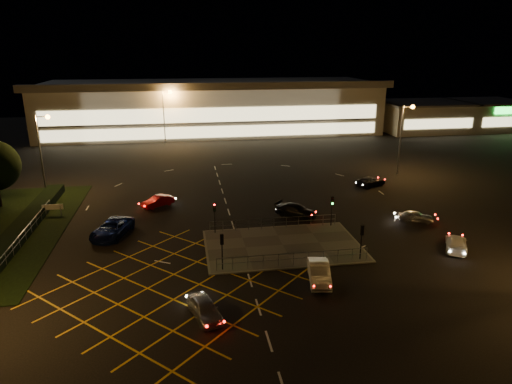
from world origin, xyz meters
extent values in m
plane|color=black|center=(0.00, 0.00, 0.00)|extent=(180.00, 180.00, 0.00)
cube|color=#4C4944|center=(2.00, -2.00, 0.06)|extent=(14.00, 9.00, 0.12)
cube|color=black|center=(-23.00, 6.00, 0.50)|extent=(2.00, 26.00, 1.00)
cube|color=beige|center=(0.00, 62.00, 5.00)|extent=(70.00, 25.00, 10.00)
cube|color=slate|center=(0.00, 62.00, 10.20)|extent=(72.00, 26.50, 0.60)
cube|color=#FFEAA5|center=(0.00, 49.45, 5.00)|extent=(66.00, 0.20, 3.00)
cube|color=#FFEAA5|center=(0.00, 49.45, 1.80)|extent=(66.00, 0.20, 2.20)
cube|color=beige|center=(46.00, 54.00, 3.00)|extent=(18.00, 14.00, 6.00)
cube|color=slate|center=(46.00, 54.00, 6.15)|extent=(18.80, 14.80, 0.40)
cube|color=#FFEAA5|center=(46.00, 46.95, 2.60)|extent=(15.30, 0.20, 2.00)
cube|color=beige|center=(62.00, 54.00, 3.00)|extent=(14.00, 14.00, 6.00)
cube|color=slate|center=(62.00, 54.00, 6.15)|extent=(14.80, 14.80, 0.40)
cube|color=#FFEAA5|center=(62.00, 46.95, 2.60)|extent=(11.90, 0.20, 2.00)
cube|color=#19E533|center=(62.00, 46.85, 5.00)|extent=(7.00, 0.30, 1.40)
cylinder|color=slate|center=(-24.00, 18.00, 5.00)|extent=(0.20, 0.20, 10.00)
cylinder|color=slate|center=(-23.30, 18.00, 9.80)|extent=(1.40, 0.12, 0.12)
sphere|color=orange|center=(-22.60, 18.00, 9.75)|extent=(0.56, 0.56, 0.56)
cylinder|color=slate|center=(24.00, 20.00, 5.00)|extent=(0.20, 0.20, 10.00)
cylinder|color=slate|center=(24.70, 20.00, 9.80)|extent=(1.40, 0.12, 0.12)
sphere|color=orange|center=(25.40, 20.00, 9.75)|extent=(0.56, 0.56, 0.56)
cylinder|color=slate|center=(-10.00, 48.00, 5.00)|extent=(0.20, 0.20, 10.00)
cylinder|color=slate|center=(-9.30, 48.00, 9.80)|extent=(1.40, 0.12, 0.12)
sphere|color=orange|center=(-8.60, 48.00, 9.75)|extent=(0.56, 0.56, 0.56)
cylinder|color=slate|center=(30.00, 50.00, 5.00)|extent=(0.20, 0.20, 10.00)
cylinder|color=slate|center=(30.70, 50.00, 9.80)|extent=(1.40, 0.12, 0.12)
sphere|color=orange|center=(31.40, 50.00, 9.75)|extent=(0.56, 0.56, 0.56)
cylinder|color=black|center=(-4.00, -6.00, 1.62)|extent=(0.10, 0.10, 3.00)
cube|color=black|center=(-4.00, -6.00, 2.82)|extent=(0.28, 0.18, 0.90)
sphere|color=#19FF33|center=(-4.00, -5.87, 2.82)|extent=(0.16, 0.16, 0.16)
cylinder|color=black|center=(8.00, -6.00, 1.62)|extent=(0.10, 0.10, 3.00)
cube|color=black|center=(8.00, -6.00, 2.82)|extent=(0.28, 0.18, 0.90)
sphere|color=#19FF33|center=(8.00, -5.87, 2.82)|extent=(0.16, 0.16, 0.16)
cylinder|color=black|center=(-4.00, 2.00, 1.62)|extent=(0.10, 0.10, 3.00)
cube|color=black|center=(-4.00, 2.00, 2.82)|extent=(0.28, 0.18, 0.90)
sphere|color=#FF0C0C|center=(-4.00, 1.87, 2.82)|extent=(0.16, 0.16, 0.16)
cylinder|color=black|center=(8.00, 2.00, 1.62)|extent=(0.10, 0.10, 3.00)
cube|color=black|center=(8.00, 2.00, 2.82)|extent=(0.28, 0.18, 0.90)
sphere|color=#19FF33|center=(8.00, 1.87, 2.82)|extent=(0.16, 0.16, 0.16)
imported|color=silver|center=(-5.84, -12.62, 0.68)|extent=(2.67, 4.28, 1.36)
imported|color=silver|center=(3.39, -9.00, 0.74)|extent=(2.38, 4.69, 1.47)
imported|color=#0B1545|center=(-13.99, 3.00, 0.79)|extent=(4.27, 6.24, 1.58)
imported|color=black|center=(5.13, 5.46, 0.68)|extent=(4.84, 4.35, 1.35)
imported|color=#A0A3A7|center=(17.27, 1.78, 0.62)|extent=(3.88, 2.49, 1.23)
imported|color=maroon|center=(-9.96, 11.25, 0.63)|extent=(3.89, 3.29, 1.26)
imported|color=black|center=(17.84, 15.12, 0.61)|extent=(4.86, 3.70, 1.23)
imported|color=silver|center=(17.49, -5.36, 0.63)|extent=(3.74, 4.67, 1.27)
camera|label=1|loc=(-6.78, -40.13, 17.70)|focal=32.00mm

